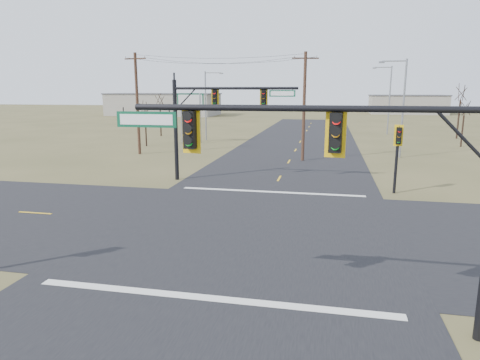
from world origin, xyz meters
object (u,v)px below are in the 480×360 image
streetlight_b (388,96)px  bare_tree_a (145,108)px  bare_tree_b (160,100)px  streetlight_c (207,102)px  mast_arm_near (341,155)px  utility_pole_far (137,103)px  bare_tree_d (461,92)px  pedestal_signal_ne (398,144)px  mast_arm_far (214,109)px  streetlight_a (401,103)px  utility_pole_near (304,105)px  bare_tree_c (465,107)px  highway_sign (191,108)px

streetlight_b → bare_tree_a: streetlight_b is taller
bare_tree_b → streetlight_c: bearing=-25.4°
mast_arm_near → utility_pole_far: (-19.75, 30.09, 0.42)m
mast_arm_near → utility_pole_far: 35.99m
streetlight_c → bare_tree_d: (33.37, 8.97, 1.27)m
utility_pole_far → pedestal_signal_ne: bearing=-28.9°
mast_arm_far → streetlight_a: bearing=23.5°
streetlight_c → streetlight_b: bearing=34.3°
utility_pole_far → streetlight_a: (26.24, 2.96, 0.03)m
mast_arm_far → streetlight_c: (-7.76, 25.33, -0.22)m
utility_pole_near → streetlight_a: 9.95m
pedestal_signal_ne → streetlight_c: 33.57m
streetlight_a → bare_tree_c: streetlight_a is taller
bare_tree_c → pedestal_signal_ne: bearing=-112.9°
streetlight_a → bare_tree_d: size_ratio=1.21×
mast_arm_near → mast_arm_far: mast_arm_far is taller
utility_pole_far → bare_tree_c: size_ratio=1.75×
bare_tree_d → streetlight_a: bearing=-118.5°
mast_arm_far → bare_tree_c: (23.59, 24.91, -0.65)m
streetlight_c → utility_pole_near: bearing=-40.7°
streetlight_b → bare_tree_b: size_ratio=1.55×
utility_pole_far → streetlight_c: (3.54, 13.63, -0.27)m
utility_pole_near → bare_tree_d: (19.82, 23.53, 1.13)m
mast_arm_far → pedestal_signal_ne: (12.46, -1.41, -2.01)m
mast_arm_near → bare_tree_a: 42.34m
pedestal_signal_ne → bare_tree_c: bearing=72.0°
mast_arm_far → highway_sign: bearing=91.1°
mast_arm_near → bare_tree_d: bearing=80.8°
utility_pole_far → bare_tree_b: 18.13m
bare_tree_b → bare_tree_c: bare_tree_b is taller
bare_tree_a → bare_tree_d: bearing=22.8°
pedestal_signal_ne → utility_pole_far: size_ratio=0.43×
bare_tree_c → mast_arm_near: bearing=-109.3°
streetlight_c → bare_tree_c: size_ratio=1.53×
bare_tree_c → bare_tree_d: size_ratio=0.75×
mast_arm_near → highway_sign: bearing=122.1°
bare_tree_c → mast_arm_far: bearing=-133.4°
pedestal_signal_ne → bare_tree_b: size_ratio=0.69×
utility_pole_near → highway_sign: bearing=142.3°
mast_arm_near → mast_arm_far: (-8.45, 18.39, 0.37)m
utility_pole_near → utility_pole_far: 17.10m
highway_sign → streetlight_c: 3.42m
mast_arm_near → utility_pole_near: (-2.67, 29.16, 0.29)m
mast_arm_near → utility_pole_near: bearing=104.1°
bare_tree_b → utility_pole_far: bearing=-75.1°
highway_sign → bare_tree_c: 32.73m
streetlight_a → bare_tree_b: streetlight_a is taller
streetlight_a → streetlight_b: streetlight_b is taller
utility_pole_far → mast_arm_near: bearing=-56.7°
highway_sign → streetlight_c: size_ratio=0.69×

